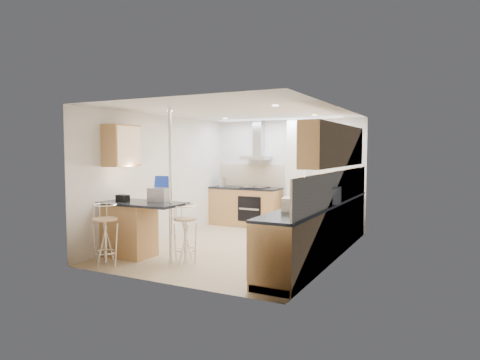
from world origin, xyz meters
The scene contains 16 objects.
ground centered at (0.00, 0.00, 0.00)m, with size 4.80×4.80×0.00m, color tan.
room_shell centered at (0.32, 0.38, 1.54)m, with size 3.64×4.84×2.51m.
right_counter centered at (1.50, 0.00, 0.46)m, with size 0.63×4.40×0.92m.
back_counter centered at (-0.95, 2.10, 0.46)m, with size 1.70×0.63×0.92m.
peninsula centered at (-1.12, -1.45, 0.48)m, with size 1.47×0.72×0.94m.
microwave centered at (1.63, -0.33, 1.07)m, with size 0.53×0.36×0.29m, color white.
laptop centered at (-0.95, -1.20, 1.05)m, with size 0.32×0.24×0.22m, color #9EA0A6.
bag centered at (-1.47, -1.51, 0.99)m, with size 0.20×0.15×0.11m, color black.
bar_stool_near centered at (-1.30, -2.10, 0.49)m, with size 0.40×0.40×0.98m, color tan, non-canonical shape.
bar_stool_end centered at (-0.30, -1.38, 0.47)m, with size 0.38×0.38×0.94m, color tan, non-canonical shape.
jar_a centered at (1.63, 0.35, 1.01)m, with size 0.12×0.12×0.19m, color white.
jar_b centered at (1.45, 0.62, 1.00)m, with size 0.11×0.11×0.16m, color white.
jar_c centered at (1.51, -0.28, 1.01)m, with size 0.14×0.14×0.19m, color beige.
jar_d centered at (1.50, -0.27, 0.99)m, with size 0.10×0.10×0.15m, color white.
bread_bin centered at (1.40, -1.11, 1.01)m, with size 0.28×0.36×0.19m, color white.
kettle centered at (-1.50, 1.96, 1.04)m, with size 0.16×0.16×0.23m, color #B4B7BA.
Camera 1 is at (3.55, -6.98, 1.80)m, focal length 32.00 mm.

